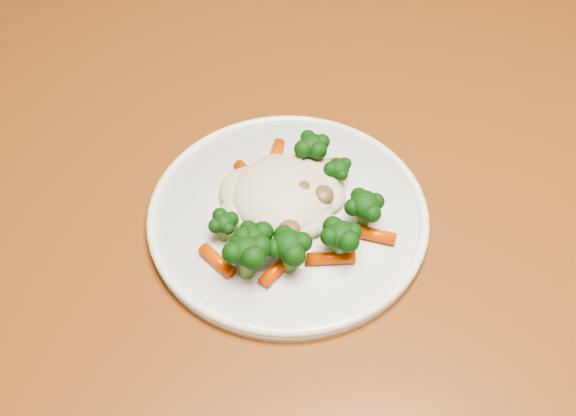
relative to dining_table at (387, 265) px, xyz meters
name	(u,v)px	position (x,y,z in m)	size (l,w,h in m)	color
dining_table	(387,265)	(0.00, 0.00, 0.00)	(1.44, 1.12, 0.75)	brown
plate	(288,217)	(-0.11, 0.03, 0.10)	(0.27, 0.27, 0.01)	white
meal	(290,207)	(-0.11, 0.02, 0.12)	(0.18, 0.18, 0.04)	beige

